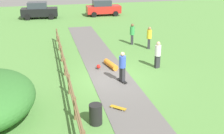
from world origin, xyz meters
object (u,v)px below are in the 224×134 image
at_px(skateboard_loose, 118,108).
at_px(bystander_yellow, 149,37).
at_px(skater_fallen, 110,65).
at_px(bystander_white, 158,53).
at_px(parked_car_red, 103,8).
at_px(trash_bin, 96,114).
at_px(bystander_green, 132,33).
at_px(parked_car_black, 39,10).
at_px(skater_riding, 122,66).

distance_m(skateboard_loose, bystander_yellow, 9.96).
relative_size(skater_fallen, bystander_white, 0.86).
xyz_separation_m(skateboard_loose, parked_car_red, (4.30, 23.14, 0.87)).
distance_m(trash_bin, skateboard_loose, 1.59).
height_order(bystander_green, parked_car_red, parked_car_red).
relative_size(bystander_white, parked_car_black, 0.41).
xyz_separation_m(trash_bin, skateboard_loose, (1.24, 0.93, -0.36)).
xyz_separation_m(skater_fallen, parked_car_red, (3.42, 17.80, 0.76)).
bearing_deg(parked_car_black, skater_fallen, -76.34).
bearing_deg(parked_car_black, bystander_green, -60.57).
distance_m(skater_riding, bystander_yellow, 6.88).
bearing_deg(skater_fallen, parked_car_red, 79.11).
bearing_deg(skateboard_loose, skater_riding, 70.67).
bearing_deg(bystander_white, trash_bin, -132.66).
height_order(skater_fallen, skateboard_loose, skater_fallen).
xyz_separation_m(trash_bin, bystander_green, (5.14, 11.03, 0.50)).
xyz_separation_m(skater_riding, parked_car_black, (-4.48, 20.22, -0.06)).
relative_size(skater_fallen, skateboard_loose, 2.11).
relative_size(bystander_yellow, parked_car_red, 0.41).
height_order(trash_bin, parked_car_black, parked_car_black).
bearing_deg(skater_fallen, bystander_green, 57.47).
distance_m(trash_bin, skater_fallen, 6.62).
bearing_deg(parked_car_black, trash_bin, -84.74).
bearing_deg(parked_car_red, bystander_green, -91.72).
bearing_deg(trash_bin, bystander_green, 64.99).
relative_size(skateboard_loose, bystander_green, 0.42).
bearing_deg(parked_car_black, skateboard_loose, -81.52).
bearing_deg(skateboard_loose, parked_car_red, 79.48).
bearing_deg(skateboard_loose, parked_car_black, 98.48).
bearing_deg(bystander_green, bystander_white, -90.72).
height_order(trash_bin, bystander_yellow, bystander_yellow).
height_order(skater_riding, bystander_white, skater_riding).
distance_m(trash_bin, bystander_white, 7.51).
height_order(bystander_white, bystander_green, bystander_white).
relative_size(bystander_yellow, bystander_white, 0.98).
distance_m(skateboard_loose, bystander_green, 10.86).
xyz_separation_m(skater_fallen, skateboard_loose, (-0.87, -5.34, -0.11)).
xyz_separation_m(skater_riding, parked_car_red, (3.27, 20.21, -0.06)).
height_order(trash_bin, skater_fallen, trash_bin).
height_order(skater_riding, bystander_yellow, skater_riding).
distance_m(parked_car_red, parked_car_black, 7.75).
distance_m(skater_riding, bystander_green, 7.73).
xyz_separation_m(bystander_white, bystander_green, (0.07, 5.52, -0.02)).
bearing_deg(bystander_yellow, skateboard_loose, -119.15).
bearing_deg(skater_riding, bystander_green, 68.12).
bearing_deg(bystander_green, skater_fallen, -122.53).
xyz_separation_m(skateboard_loose, bystander_green, (3.91, 10.10, 0.86)).
xyz_separation_m(skateboard_loose, bystander_yellow, (4.83, 8.66, 0.87)).
distance_m(skater_riding, parked_car_red, 20.48).
bearing_deg(parked_car_black, parked_car_red, -0.02).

